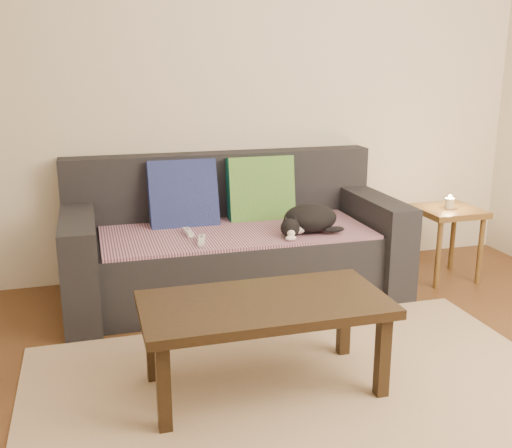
% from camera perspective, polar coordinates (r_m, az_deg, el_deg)
% --- Properties ---
extents(ground, '(4.50, 4.50, 0.00)m').
position_cam_1_polar(ground, '(2.64, 6.43, -18.49)').
color(ground, brown).
rests_on(ground, ground).
extents(back_wall, '(4.50, 0.04, 2.60)m').
position_cam_1_polar(back_wall, '(4.12, -3.82, 12.95)').
color(back_wall, beige).
rests_on(back_wall, ground).
extents(sofa, '(2.10, 0.94, 0.87)m').
position_cam_1_polar(sofa, '(3.87, -2.22, -2.10)').
color(sofa, '#232328').
rests_on(sofa, ground).
extents(throw_blanket, '(1.66, 0.74, 0.02)m').
position_cam_1_polar(throw_blanket, '(3.75, -1.91, -0.74)').
color(throw_blanket, '#3F2444').
rests_on(throw_blanket, sofa).
extents(cushion_navy, '(0.44, 0.23, 0.45)m').
position_cam_1_polar(cushion_navy, '(3.89, -6.97, 2.79)').
color(cushion_navy, '#121E50').
rests_on(cushion_navy, throw_blanket).
extents(cushion_green, '(0.45, 0.18, 0.46)m').
position_cam_1_polar(cushion_green, '(4.01, 0.44, 3.25)').
color(cushion_green, '#0E5B47').
rests_on(cushion_green, throw_blanket).
extents(cat, '(0.41, 0.30, 0.18)m').
position_cam_1_polar(cat, '(3.69, 5.04, 0.45)').
color(cat, black).
rests_on(cat, throw_blanket).
extents(wii_remote_a, '(0.05, 0.15, 0.03)m').
position_cam_1_polar(wii_remote_a, '(3.67, -6.46, -0.81)').
color(wii_remote_a, white).
rests_on(wii_remote_a, throw_blanket).
extents(wii_remote_b, '(0.07, 0.15, 0.03)m').
position_cam_1_polar(wii_remote_b, '(3.50, -5.20, -1.55)').
color(wii_remote_b, white).
rests_on(wii_remote_b, throw_blanket).
extents(side_table, '(0.40, 0.40, 0.50)m').
position_cam_1_polar(side_table, '(4.28, 17.82, 0.30)').
color(side_table, brown).
rests_on(side_table, ground).
extents(candle, '(0.06, 0.06, 0.09)m').
position_cam_1_polar(candle, '(4.25, 17.95, 1.93)').
color(candle, beige).
rests_on(candle, side_table).
extents(rug, '(2.50, 1.80, 0.01)m').
position_cam_1_polar(rug, '(2.75, 5.21, -16.76)').
color(rug, tan).
rests_on(rug, ground).
extents(coffee_table, '(1.10, 0.55, 0.44)m').
position_cam_1_polar(coffee_table, '(2.69, 0.83, -8.35)').
color(coffee_table, black).
rests_on(coffee_table, rug).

